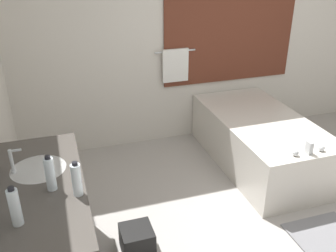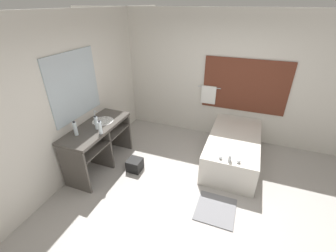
# 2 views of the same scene
# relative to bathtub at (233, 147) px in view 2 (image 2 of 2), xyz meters

# --- Properties ---
(ground_plane) EXTENTS (16.00, 16.00, 0.00)m
(ground_plane) POSITION_rel_bathtub_xyz_m (-0.42, -1.29, -0.31)
(ground_plane) COLOR #A8A39E
(ground_plane) RESTS_ON ground
(wall_back_with_blinds) EXTENTS (7.40, 0.13, 2.70)m
(wall_back_with_blinds) POSITION_rel_bathtub_xyz_m (-0.41, 0.94, 1.04)
(wall_back_with_blinds) COLOR silver
(wall_back_with_blinds) RESTS_ON ground_plane
(wall_left_with_mirror) EXTENTS (0.08, 7.40, 2.70)m
(wall_left_with_mirror) POSITION_rel_bathtub_xyz_m (-2.65, -1.28, 1.05)
(wall_left_with_mirror) COLOR silver
(wall_left_with_mirror) RESTS_ON ground_plane
(vanity_counter) EXTENTS (0.58, 1.41, 0.86)m
(vanity_counter) POSITION_rel_bathtub_xyz_m (-2.31, -1.00, 0.32)
(vanity_counter) COLOR #4C4742
(vanity_counter) RESTS_ON ground_plane
(sink_faucet) EXTENTS (0.09, 0.04, 0.18)m
(sink_faucet) POSITION_rel_bathtub_xyz_m (-2.48, -0.83, 0.64)
(sink_faucet) COLOR silver
(sink_faucet) RESTS_ON vanity_counter
(bathtub) EXTENTS (0.93, 1.80, 0.68)m
(bathtub) POSITION_rel_bathtub_xyz_m (0.00, 0.00, 0.00)
(bathtub) COLOR silver
(bathtub) RESTS_ON ground_plane
(water_bottle_1) EXTENTS (0.06, 0.06, 0.25)m
(water_bottle_1) POSITION_rel_bathtub_xyz_m (-2.43, -1.39, 0.67)
(water_bottle_1) COLOR white
(water_bottle_1) RESTS_ON vanity_counter
(water_bottle_2) EXTENTS (0.06, 0.06, 0.24)m
(water_bottle_2) POSITION_rel_bathtub_xyz_m (-2.08, -1.22, 0.67)
(water_bottle_2) COLOR white
(water_bottle_2) RESTS_ON vanity_counter
(water_bottle_3) EXTENTS (0.06, 0.06, 0.25)m
(water_bottle_3) POSITION_rel_bathtub_xyz_m (-2.23, -1.11, 0.67)
(water_bottle_3) COLOR white
(water_bottle_3) RESTS_ON vanity_counter
(waste_bin) EXTENTS (0.26, 0.26, 0.23)m
(waste_bin) POSITION_rel_bathtub_xyz_m (-1.66, -0.94, -0.20)
(waste_bin) COLOR black
(waste_bin) RESTS_ON ground_plane
(bath_mat) EXTENTS (0.58, 0.60, 0.02)m
(bath_mat) POSITION_rel_bathtub_xyz_m (-0.07, -1.33, -0.30)
(bath_mat) COLOR slate
(bath_mat) RESTS_ON ground_plane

